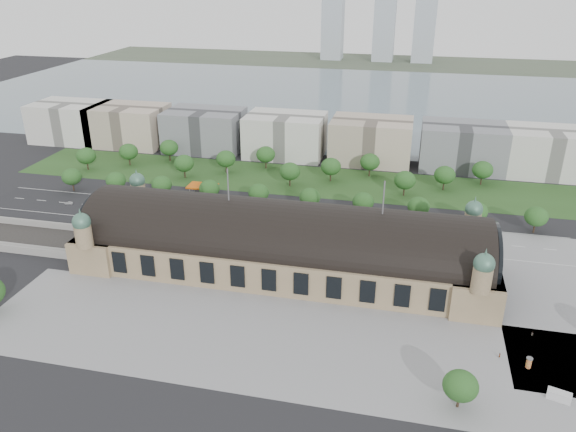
% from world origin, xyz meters
% --- Properties ---
extents(ground, '(900.00, 900.00, 0.00)m').
position_xyz_m(ground, '(0.00, 0.00, 0.00)').
color(ground, black).
rests_on(ground, ground).
extents(station, '(150.00, 48.40, 44.30)m').
position_xyz_m(station, '(0.00, 0.00, 10.28)').
color(station, '#9C8461').
rests_on(station, ground).
extents(track_cutting, '(70.00, 24.00, 3.10)m').
position_xyz_m(track_cutting, '(-110.00, -2.21, 0.70)').
color(track_cutting, black).
rests_on(track_cutting, ground).
extents(plaza_south, '(190.00, 48.00, 0.12)m').
position_xyz_m(plaza_south, '(10.00, -44.00, 0.00)').
color(plaza_south, gray).
rests_on(plaza_south, ground).
extents(road_slab, '(260.00, 26.00, 0.10)m').
position_xyz_m(road_slab, '(-20.00, 38.00, 0.00)').
color(road_slab, black).
rests_on(road_slab, ground).
extents(grass_belt, '(300.00, 45.00, 0.10)m').
position_xyz_m(grass_belt, '(-15.00, 93.00, 0.00)').
color(grass_belt, '#27491D').
rests_on(grass_belt, ground).
extents(petrol_station, '(14.00, 13.00, 5.05)m').
position_xyz_m(petrol_station, '(-53.91, 65.28, 2.95)').
color(petrol_station, '#D1570C').
rests_on(petrol_station, ground).
extents(lake, '(700.00, 320.00, 0.08)m').
position_xyz_m(lake, '(0.00, 298.00, 0.00)').
color(lake, slate).
rests_on(lake, ground).
extents(far_shore, '(700.00, 120.00, 0.14)m').
position_xyz_m(far_shore, '(0.00, 498.00, 0.00)').
color(far_shore, '#44513D').
rests_on(far_shore, ground).
extents(far_tower_left, '(24.00, 24.00, 80.00)m').
position_xyz_m(far_tower_left, '(-60.00, 508.00, 40.00)').
color(far_tower_left, '#9EA8B2').
rests_on(far_tower_left, ground).
extents(far_tower_mid, '(24.00, 24.00, 85.00)m').
position_xyz_m(far_tower_mid, '(0.00, 508.00, 42.50)').
color(far_tower_mid, '#9EA8B2').
rests_on(far_tower_mid, ground).
extents(far_tower_right, '(24.00, 24.00, 75.00)m').
position_xyz_m(far_tower_right, '(45.00, 508.00, 37.50)').
color(far_tower_right, '#9EA8B2').
rests_on(far_tower_right, ground).
extents(office_0, '(45.00, 32.00, 24.00)m').
position_xyz_m(office_0, '(-170.00, 133.00, 12.00)').
color(office_0, silver).
rests_on(office_0, ground).
extents(office_1, '(45.00, 32.00, 24.00)m').
position_xyz_m(office_1, '(-130.00, 133.00, 12.00)').
color(office_1, '#BEAA95').
rests_on(office_1, ground).
extents(office_2, '(45.00, 32.00, 24.00)m').
position_xyz_m(office_2, '(-80.00, 133.00, 12.00)').
color(office_2, slate).
rests_on(office_2, ground).
extents(office_3, '(45.00, 32.00, 24.00)m').
position_xyz_m(office_3, '(-30.00, 133.00, 12.00)').
color(office_3, silver).
rests_on(office_3, ground).
extents(office_4, '(45.00, 32.00, 24.00)m').
position_xyz_m(office_4, '(20.00, 133.00, 12.00)').
color(office_4, '#BEAA95').
rests_on(office_4, ground).
extents(office_5, '(45.00, 32.00, 24.00)m').
position_xyz_m(office_5, '(70.00, 133.00, 12.00)').
color(office_5, slate).
rests_on(office_5, ground).
extents(office_6, '(45.00, 32.00, 24.00)m').
position_xyz_m(office_6, '(115.00, 133.00, 12.00)').
color(office_6, silver).
rests_on(office_6, ground).
extents(tree_row_0, '(9.60, 9.60, 11.52)m').
position_xyz_m(tree_row_0, '(-120.00, 53.00, 7.43)').
color(tree_row_0, '#2D2116').
rests_on(tree_row_0, ground).
extents(tree_row_1, '(9.60, 9.60, 11.52)m').
position_xyz_m(tree_row_1, '(-96.00, 53.00, 7.43)').
color(tree_row_1, '#2D2116').
rests_on(tree_row_1, ground).
extents(tree_row_2, '(9.60, 9.60, 11.52)m').
position_xyz_m(tree_row_2, '(-72.00, 53.00, 7.43)').
color(tree_row_2, '#2D2116').
rests_on(tree_row_2, ground).
extents(tree_row_3, '(9.60, 9.60, 11.52)m').
position_xyz_m(tree_row_3, '(-48.00, 53.00, 7.43)').
color(tree_row_3, '#2D2116').
rests_on(tree_row_3, ground).
extents(tree_row_4, '(9.60, 9.60, 11.52)m').
position_xyz_m(tree_row_4, '(-24.00, 53.00, 7.43)').
color(tree_row_4, '#2D2116').
rests_on(tree_row_4, ground).
extents(tree_row_5, '(9.60, 9.60, 11.52)m').
position_xyz_m(tree_row_5, '(0.00, 53.00, 7.43)').
color(tree_row_5, '#2D2116').
rests_on(tree_row_5, ground).
extents(tree_row_6, '(9.60, 9.60, 11.52)m').
position_xyz_m(tree_row_6, '(24.00, 53.00, 7.43)').
color(tree_row_6, '#2D2116').
rests_on(tree_row_6, ground).
extents(tree_row_7, '(9.60, 9.60, 11.52)m').
position_xyz_m(tree_row_7, '(48.00, 53.00, 7.43)').
color(tree_row_7, '#2D2116').
rests_on(tree_row_7, ground).
extents(tree_row_8, '(9.60, 9.60, 11.52)m').
position_xyz_m(tree_row_8, '(72.00, 53.00, 7.43)').
color(tree_row_8, '#2D2116').
rests_on(tree_row_8, ground).
extents(tree_row_9, '(9.60, 9.60, 11.52)m').
position_xyz_m(tree_row_9, '(96.00, 53.00, 7.43)').
color(tree_row_9, '#2D2116').
rests_on(tree_row_9, ground).
extents(tree_belt_0, '(10.40, 10.40, 12.48)m').
position_xyz_m(tree_belt_0, '(-130.00, 83.00, 8.05)').
color(tree_belt_0, '#2D2116').
rests_on(tree_belt_0, ground).
extents(tree_belt_1, '(10.40, 10.40, 12.48)m').
position_xyz_m(tree_belt_1, '(-111.00, 95.00, 8.05)').
color(tree_belt_1, '#2D2116').
rests_on(tree_belt_1, ground).
extents(tree_belt_2, '(10.40, 10.40, 12.48)m').
position_xyz_m(tree_belt_2, '(-92.00, 107.00, 8.05)').
color(tree_belt_2, '#2D2116').
rests_on(tree_belt_2, ground).
extents(tree_belt_3, '(10.40, 10.40, 12.48)m').
position_xyz_m(tree_belt_3, '(-73.00, 83.00, 8.05)').
color(tree_belt_3, '#2D2116').
rests_on(tree_belt_3, ground).
extents(tree_belt_4, '(10.40, 10.40, 12.48)m').
position_xyz_m(tree_belt_4, '(-54.00, 95.00, 8.05)').
color(tree_belt_4, '#2D2116').
rests_on(tree_belt_4, ground).
extents(tree_belt_5, '(10.40, 10.40, 12.48)m').
position_xyz_m(tree_belt_5, '(-35.00, 107.00, 8.05)').
color(tree_belt_5, '#2D2116').
rests_on(tree_belt_5, ground).
extents(tree_belt_6, '(10.40, 10.40, 12.48)m').
position_xyz_m(tree_belt_6, '(-16.00, 83.00, 8.05)').
color(tree_belt_6, '#2D2116').
rests_on(tree_belt_6, ground).
extents(tree_belt_7, '(10.40, 10.40, 12.48)m').
position_xyz_m(tree_belt_7, '(3.00, 95.00, 8.05)').
color(tree_belt_7, '#2D2116').
rests_on(tree_belt_7, ground).
extents(tree_belt_8, '(10.40, 10.40, 12.48)m').
position_xyz_m(tree_belt_8, '(22.00, 107.00, 8.05)').
color(tree_belt_8, '#2D2116').
rests_on(tree_belt_8, ground).
extents(tree_belt_9, '(10.40, 10.40, 12.48)m').
position_xyz_m(tree_belt_9, '(41.00, 83.00, 8.05)').
color(tree_belt_9, '#2D2116').
rests_on(tree_belt_9, ground).
extents(tree_belt_10, '(10.40, 10.40, 12.48)m').
position_xyz_m(tree_belt_10, '(60.00, 95.00, 8.05)').
color(tree_belt_10, '#2D2116').
rests_on(tree_belt_10, ground).
extents(tree_belt_11, '(10.40, 10.40, 12.48)m').
position_xyz_m(tree_belt_11, '(79.00, 107.00, 8.05)').
color(tree_belt_11, '#2D2116').
rests_on(tree_belt_11, ground).
extents(tree_plaza_s, '(9.00, 9.00, 10.64)m').
position_xyz_m(tree_plaza_s, '(60.00, -60.00, 6.80)').
color(tree_plaza_s, '#2D2116').
rests_on(tree_plaza_s, ground).
extents(traffic_car_0, '(4.00, 1.91, 1.32)m').
position_xyz_m(traffic_car_0, '(-112.50, 36.98, 0.66)').
color(traffic_car_0, silver).
rests_on(traffic_car_0, ground).
extents(traffic_car_1, '(4.01, 1.55, 1.30)m').
position_xyz_m(traffic_car_1, '(-76.69, 47.63, 0.65)').
color(traffic_car_1, '#919699').
rests_on(traffic_car_1, ground).
extents(traffic_car_2, '(4.90, 2.39, 1.34)m').
position_xyz_m(traffic_car_2, '(-52.52, 32.47, 0.67)').
color(traffic_car_2, black).
rests_on(traffic_car_2, ground).
extents(traffic_car_3, '(4.78, 2.09, 1.37)m').
position_xyz_m(traffic_car_3, '(-43.53, 48.18, 0.68)').
color(traffic_car_3, maroon).
rests_on(traffic_car_3, ground).
extents(traffic_car_4, '(3.96, 1.89, 1.31)m').
position_xyz_m(traffic_car_4, '(-8.28, 30.60, 0.65)').
color(traffic_car_4, '#1D1C4E').
rests_on(traffic_car_4, ground).
extents(traffic_car_5, '(4.52, 1.60, 1.49)m').
position_xyz_m(traffic_car_5, '(57.65, 45.08, 0.74)').
color(traffic_car_5, '#57585E').
rests_on(traffic_car_5, ground).
extents(traffic_car_6, '(5.78, 3.02, 1.55)m').
position_xyz_m(traffic_car_6, '(62.04, 28.97, 0.78)').
color(traffic_car_6, silver).
rests_on(traffic_car_6, ground).
extents(parked_car_0, '(4.90, 4.42, 1.62)m').
position_xyz_m(parked_car_0, '(-61.97, 25.00, 0.81)').
color(parked_car_0, black).
rests_on(parked_car_0, ground).
extents(parked_car_1, '(5.15, 4.22, 1.30)m').
position_xyz_m(parked_car_1, '(-50.51, 23.54, 0.65)').
color(parked_car_1, maroon).
rests_on(parked_car_1, ground).
extents(parked_car_2, '(5.33, 3.71, 1.43)m').
position_xyz_m(parked_car_2, '(-60.42, 22.50, 0.72)').
color(parked_car_2, navy).
rests_on(parked_car_2, ground).
extents(parked_car_3, '(4.92, 4.41, 1.61)m').
position_xyz_m(parked_car_3, '(-44.79, 21.98, 0.81)').
color(parked_car_3, '#515458').
rests_on(parked_car_3, ground).
extents(parked_car_4, '(4.37, 3.35, 1.38)m').
position_xyz_m(parked_car_4, '(-53.44, 25.00, 0.69)').
color(parked_car_4, silver).
rests_on(parked_car_4, ground).
extents(parked_car_5, '(6.51, 5.26, 1.65)m').
position_xyz_m(parked_car_5, '(-37.62, 24.75, 0.82)').
color(parked_car_5, gray).
rests_on(parked_car_5, ground).
extents(parked_car_6, '(4.90, 4.10, 1.34)m').
position_xyz_m(parked_car_6, '(-29.17, 25.00, 0.67)').
color(parked_car_6, black).
rests_on(parked_car_6, ground).
extents(bus_west, '(11.66, 2.92, 3.23)m').
position_xyz_m(bus_west, '(-7.25, 27.00, 1.62)').
color(bus_west, '#B3471C').
rests_on(bus_west, ground).
extents(bus_mid, '(13.04, 4.27, 3.57)m').
position_xyz_m(bus_mid, '(9.57, 27.00, 1.78)').
color(bus_mid, silver).
rests_on(bus_mid, ground).
extents(bus_east, '(12.24, 2.99, 3.40)m').
position_xyz_m(bus_east, '(40.00, 31.68, 1.70)').
color(bus_east, '#BDB7AF').
rests_on(bus_east, ground).
extents(van_south, '(6.33, 3.99, 2.55)m').
position_xyz_m(van_south, '(85.39, -51.42, 1.22)').
color(van_south, silver).
rests_on(van_south, ground).
extents(advertising_column, '(1.77, 1.77, 3.36)m').
position_xyz_m(advertising_column, '(80.00, -39.81, 1.75)').
color(advertising_column, '#C14C30').
rests_on(advertising_column, ground).
extents(pedestrian_1, '(0.72, 0.77, 1.76)m').
position_xyz_m(pedestrian_1, '(72.68, -37.06, 0.88)').
color(pedestrian_1, gray).
rests_on(pedestrian_1, ground).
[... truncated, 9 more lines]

